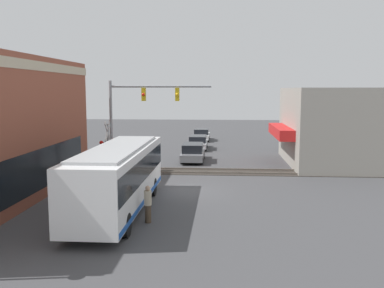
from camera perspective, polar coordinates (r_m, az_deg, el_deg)
ground_plane at (r=25.38m, az=-1.04°, el=-6.28°), size 120.00×120.00×0.00m
shop_building at (r=36.04m, az=18.78°, el=2.25°), size 10.68×9.00×6.08m
city_bus at (r=21.13m, az=-9.74°, el=-4.21°), size 10.86×2.59×3.22m
traffic_signal_gantry at (r=29.95m, az=-7.11°, el=4.95°), size 0.42×7.10×6.56m
crossing_signal at (r=30.09m, az=-11.15°, el=0.17°), size 1.41×1.18×3.81m
rail_track_near at (r=31.22m, az=-0.07°, el=-3.65°), size 2.60×60.00×0.15m
parked_car_grey at (r=35.61m, az=0.14°, el=-1.20°), size 4.87×1.82×1.50m
parked_car_silver at (r=42.88m, az=0.81°, el=0.18°), size 4.76×1.82×1.38m
parked_car_white at (r=50.24m, az=1.29°, el=1.22°), size 4.51×1.82×1.38m
pedestrian_near_bus at (r=19.42m, az=-5.90°, el=-7.95°), size 0.34×0.34×1.69m
pedestrian_at_crossing at (r=30.07m, az=-8.21°, el=-2.37°), size 0.34×0.34×1.84m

